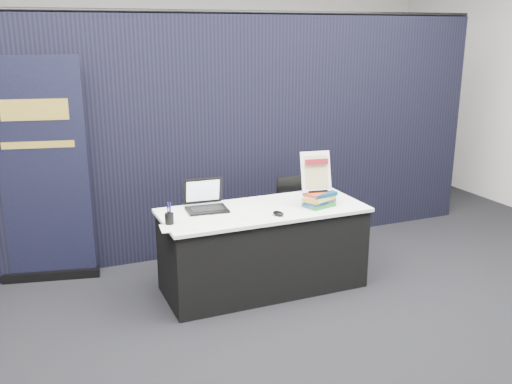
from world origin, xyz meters
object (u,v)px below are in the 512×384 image
object	(u,v)px
display_table	(263,249)
stacking_chair	(301,217)
book_stack_tall	(317,199)
book_stack_short	(319,199)
pullup_banner	(42,185)
laptop	(205,203)
info_sign	(316,172)

from	to	relation	value
display_table	stacking_chair	xyz separation A→B (m)	(0.58, 0.40, 0.10)
book_stack_tall	book_stack_short	distance (m)	0.03
book_stack_tall	pullup_banner	world-z (taller)	pullup_banner
display_table	laptop	xyz separation A→B (m)	(-0.47, 0.17, 0.44)
laptop	info_sign	world-z (taller)	info_sign
stacking_chair	book_stack_tall	bearing A→B (deg)	-96.54
book_stack_tall	book_stack_short	size ratio (longest dim) A/B	0.89
display_table	info_sign	bearing A→B (deg)	-12.69
laptop	book_stack_tall	bearing A→B (deg)	-13.90
laptop	pullup_banner	size ratio (longest dim) A/B	0.18
info_sign	pullup_banner	world-z (taller)	pullup_banner
laptop	book_stack_tall	size ratio (longest dim) A/B	1.50
laptop	book_stack_short	size ratio (longest dim) A/B	1.33
display_table	stacking_chair	size ratio (longest dim) A/B	2.10
book_stack_short	pullup_banner	world-z (taller)	pullup_banner
info_sign	display_table	bearing A→B (deg)	175.66
stacking_chair	book_stack_short	bearing A→B (deg)	-93.44
book_stack_tall	info_sign	size ratio (longest dim) A/B	0.67
stacking_chair	display_table	bearing A→B (deg)	-138.99
book_stack_tall	pullup_banner	xyz separation A→B (m)	(-2.21, 1.08, 0.09)
display_table	pullup_banner	bearing A→B (deg)	151.64
book_stack_tall	stacking_chair	world-z (taller)	book_stack_tall
laptop	info_sign	distance (m)	1.00
book_stack_tall	laptop	bearing A→B (deg)	161.69
info_sign	stacking_chair	bearing A→B (deg)	84.62
book_stack_short	pullup_banner	xyz separation A→B (m)	(-2.24, 1.07, 0.09)
display_table	book_stack_short	size ratio (longest dim) A/B	6.60
display_table	book_stack_short	bearing A→B (deg)	-14.10
info_sign	stacking_chair	distance (m)	0.78
display_table	info_sign	world-z (taller)	info_sign
book_stack_tall	pullup_banner	bearing A→B (deg)	153.96
laptop	stacking_chair	size ratio (longest dim) A/B	0.42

